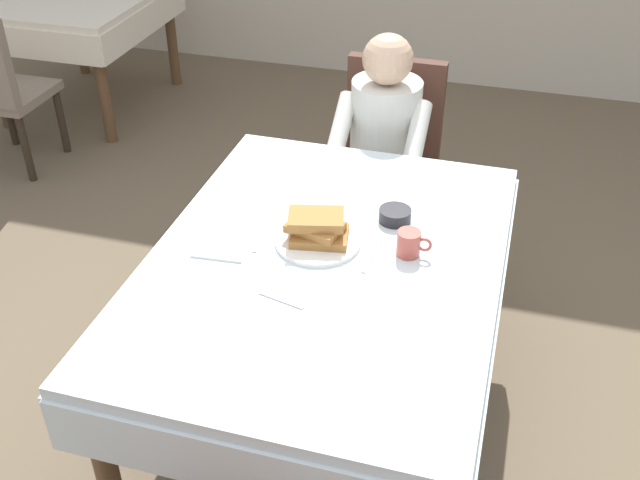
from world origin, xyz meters
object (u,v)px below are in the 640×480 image
(spoon_near_edge, at_px, (282,300))
(bowl_butter, at_px, (395,215))
(diner_person, at_px, (383,138))
(knife_right_of_plate, at_px, (373,255))
(plate_breakfast, at_px, (318,241))
(background_table_far, at_px, (81,13))
(chair_diner, at_px, (389,150))
(fork_left_of_plate, at_px, (261,237))
(dining_table_main, at_px, (325,280))
(cup_coffee, at_px, (409,243))
(breakfast_stack, at_px, (317,227))

(spoon_near_edge, bearing_deg, bowl_butter, 79.21)
(diner_person, distance_m, spoon_near_edge, 1.26)
(bowl_butter, height_order, knife_right_of_plate, bowl_butter)
(diner_person, height_order, plate_breakfast, diner_person)
(background_table_far, bearing_deg, chair_diner, -26.58)
(fork_left_of_plate, height_order, knife_right_of_plate, same)
(plate_breakfast, height_order, fork_left_of_plate, plate_breakfast)
(dining_table_main, distance_m, plate_breakfast, 0.13)
(chair_diner, relative_size, fork_left_of_plate, 5.17)
(fork_left_of_plate, height_order, background_table_far, fork_left_of_plate)
(dining_table_main, bearing_deg, knife_right_of_plate, 20.18)
(cup_coffee, xyz_separation_m, knife_right_of_plate, (-0.11, -0.04, -0.04))
(dining_table_main, distance_m, background_table_far, 3.21)
(plate_breakfast, height_order, spoon_near_edge, plate_breakfast)
(fork_left_of_plate, bearing_deg, plate_breakfast, -89.21)
(dining_table_main, xyz_separation_m, diner_person, (-0.02, 1.01, 0.02))
(spoon_near_edge, xyz_separation_m, background_table_far, (-2.19, 2.53, -0.12))
(chair_diner, relative_size, bowl_butter, 8.45)
(dining_table_main, xyz_separation_m, background_table_far, (-2.25, 2.28, -0.03))
(dining_table_main, distance_m, bowl_butter, 0.34)
(plate_breakfast, relative_size, knife_right_of_plate, 1.40)
(plate_breakfast, distance_m, cup_coffee, 0.30)
(breakfast_stack, xyz_separation_m, knife_right_of_plate, (0.19, -0.02, -0.06))
(breakfast_stack, bearing_deg, dining_table_main, -58.01)
(plate_breakfast, height_order, background_table_far, plate_breakfast)
(diner_person, bearing_deg, bowl_butter, 104.83)
(diner_person, xyz_separation_m, background_table_far, (-2.23, 1.27, -0.05))
(dining_table_main, relative_size, fork_left_of_plate, 8.47)
(chair_diner, height_order, background_table_far, chair_diner)
(breakfast_stack, bearing_deg, cup_coffee, 3.04)
(breakfast_stack, xyz_separation_m, background_table_far, (-2.20, 2.21, -0.18))
(background_table_far, bearing_deg, cup_coffee, -41.18)
(plate_breakfast, bearing_deg, dining_table_main, -59.23)
(chair_diner, xyz_separation_m, fork_left_of_plate, (-0.21, -1.12, 0.21))
(breakfast_stack, xyz_separation_m, fork_left_of_plate, (-0.19, -0.02, -0.06))
(knife_right_of_plate, relative_size, background_table_far, 0.18)
(bowl_butter, bearing_deg, spoon_near_edge, -114.43)
(dining_table_main, xyz_separation_m, knife_right_of_plate, (0.15, 0.05, 0.09))
(diner_person, xyz_separation_m, spoon_near_edge, (-0.04, -1.26, 0.07))
(diner_person, xyz_separation_m, breakfast_stack, (-0.02, -0.94, 0.13))
(dining_table_main, height_order, diner_person, diner_person)
(fork_left_of_plate, height_order, spoon_near_edge, same)
(chair_diner, relative_size, spoon_near_edge, 6.20)
(fork_left_of_plate, bearing_deg, cup_coffee, -90.62)
(cup_coffee, distance_m, bowl_butter, 0.20)
(knife_right_of_plate, bearing_deg, spoon_near_edge, 150.60)
(cup_coffee, height_order, bowl_butter, cup_coffee)
(breakfast_stack, distance_m, cup_coffee, 0.30)
(cup_coffee, height_order, background_table_far, cup_coffee)
(chair_diner, relative_size, breakfast_stack, 4.25)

